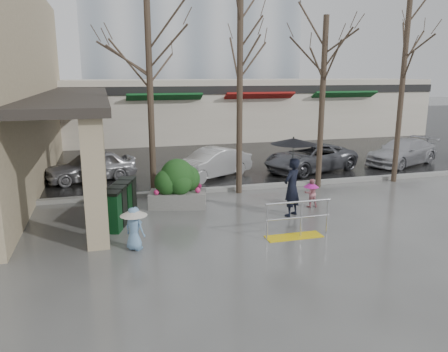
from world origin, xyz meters
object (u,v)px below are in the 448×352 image
woman (292,170)px  child_blue (134,224)px  child_pink (311,191)px  news_boxes (121,203)px  tree_east (406,48)px  planter (178,184)px  tree_midwest (240,49)px  tree_mideast (324,61)px  handrail (296,224)px  car_d (402,152)px  tree_west (149,53)px  car_a (91,166)px  car_c (310,158)px  car_b (211,163)px

woman → child_blue: size_ratio=2.21×
woman → child_pink: bearing=-180.0°
news_boxes → tree_east: bearing=30.0°
woman → planter: woman is taller
tree_midwest → child_blue: bearing=-132.8°
tree_east → child_pink: 7.35m
tree_midwest → tree_mideast: size_ratio=1.08×
tree_mideast → handrail: bearing=-123.2°
tree_mideast → woman: tree_mideast is taller
handrail → car_d: 12.00m
tree_west → tree_midwest: 3.20m
child_pink → planter: 4.49m
child_pink → car_a: bearing=-34.5°
child_blue → tree_east: bearing=-115.7°
news_boxes → car_d: size_ratio=0.50×
child_pink → woman: bearing=38.6°
tree_west → car_c: (7.49, 2.74, -4.45)m
tree_midwest → car_a: (-5.43, 3.48, -4.60)m
child_pink → car_a: size_ratio=0.26×
child_pink → car_c: bearing=-111.5°
news_boxes → car_d: car_d is taller
child_blue → car_d: size_ratio=0.26×
tree_mideast → car_a: bearing=158.2°
tree_west → car_a: (-2.23, 3.48, -4.45)m
handrail → tree_east: (6.64, 4.80, 5.01)m
tree_midwest → child_pink: size_ratio=7.23×
planter → tree_mideast: bearing=11.1°
handrail → child_pink: 2.94m
tree_east → news_boxes: tree_east is taller
car_a → car_d: bearing=72.5°
woman → car_b: woman is taller
tree_east → news_boxes: size_ratio=3.32×
child_blue → news_boxes: 2.28m
woman → car_a: 9.07m
handrail → news_boxes: bearing=151.3°
tree_east → child_pink: bearing=-154.6°
car_c → handrail: bearing=-46.1°
tree_midwest → car_c: bearing=32.5°
car_a → car_b: (5.00, -0.82, 0.00)m
tree_west → car_a: bearing=122.6°
car_c → tree_west: bearing=-87.3°
child_blue → car_c: bearing=-97.5°
child_pink → car_b: bearing=-61.6°
handrail → car_a: 10.00m
tree_east → car_a: tree_east is taller
planter → news_boxes: size_ratio=0.95×
tree_midwest → woman: size_ratio=2.77×
tree_mideast → planter: 7.19m
tree_mideast → child_pink: bearing=-122.3°
handrail → car_b: bearing=94.5°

